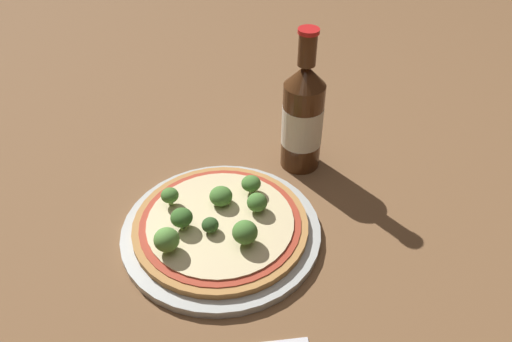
# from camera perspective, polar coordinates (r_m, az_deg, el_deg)

# --- Properties ---
(ground_plane) EXTENTS (3.00, 3.00, 0.00)m
(ground_plane) POSITION_cam_1_polar(r_m,az_deg,el_deg) (0.72, -4.40, -6.37)
(ground_plane) COLOR brown
(plate) EXTENTS (0.28, 0.28, 0.01)m
(plate) POSITION_cam_1_polar(r_m,az_deg,el_deg) (0.70, -4.30, -6.96)
(plate) COLOR #B2B7B2
(plate) RESTS_ON ground_plane
(pizza) EXTENTS (0.24, 0.24, 0.01)m
(pizza) POSITION_cam_1_polar(r_m,az_deg,el_deg) (0.69, -3.97, -6.03)
(pizza) COLOR #B77F42
(pizza) RESTS_ON plate
(broccoli_floret_0) EXTENTS (0.03, 0.03, 0.03)m
(broccoli_floret_0) POSITION_cam_1_polar(r_m,az_deg,el_deg) (0.64, -1.27, -7.02)
(broccoli_floret_0) COLOR #89A866
(broccoli_floret_0) RESTS_ON pizza
(broccoli_floret_1) EXTENTS (0.03, 0.03, 0.03)m
(broccoli_floret_1) POSITION_cam_1_polar(r_m,az_deg,el_deg) (0.70, -4.03, -2.88)
(broccoli_floret_1) COLOR #89A866
(broccoli_floret_1) RESTS_ON pizza
(broccoli_floret_2) EXTENTS (0.03, 0.03, 0.04)m
(broccoli_floret_2) POSITION_cam_1_polar(r_m,az_deg,el_deg) (0.65, -10.18, -7.74)
(broccoli_floret_2) COLOR #89A866
(broccoli_floret_2) RESTS_ON pizza
(broccoli_floret_3) EXTENTS (0.02, 0.02, 0.02)m
(broccoli_floret_3) POSITION_cam_1_polar(r_m,az_deg,el_deg) (0.67, -5.26, -6.17)
(broccoli_floret_3) COLOR #89A866
(broccoli_floret_3) RESTS_ON pizza
(broccoli_floret_4) EXTENTS (0.03, 0.03, 0.03)m
(broccoli_floret_4) POSITION_cam_1_polar(r_m,az_deg,el_deg) (0.69, 0.13, -3.61)
(broccoli_floret_4) COLOR #89A866
(broccoli_floret_4) RESTS_ON pizza
(broccoli_floret_5) EXTENTS (0.03, 0.03, 0.03)m
(broccoli_floret_5) POSITION_cam_1_polar(r_m,az_deg,el_deg) (0.67, -8.50, -5.30)
(broccoli_floret_5) COLOR #89A866
(broccoli_floret_5) RESTS_ON pizza
(broccoli_floret_6) EXTENTS (0.03, 0.03, 0.03)m
(broccoli_floret_6) POSITION_cam_1_polar(r_m,az_deg,el_deg) (0.71, -9.83, -2.78)
(broccoli_floret_6) COLOR #89A866
(broccoli_floret_6) RESTS_ON pizza
(broccoli_floret_7) EXTENTS (0.03, 0.03, 0.03)m
(broccoli_floret_7) POSITION_cam_1_polar(r_m,az_deg,el_deg) (0.72, -0.57, -1.45)
(broccoli_floret_7) COLOR #89A866
(broccoli_floret_7) RESTS_ON pizza
(beer_bottle) EXTENTS (0.06, 0.06, 0.23)m
(beer_bottle) POSITION_cam_1_polar(r_m,az_deg,el_deg) (0.77, 5.35, 6.18)
(beer_bottle) COLOR #472814
(beer_bottle) RESTS_ON ground_plane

